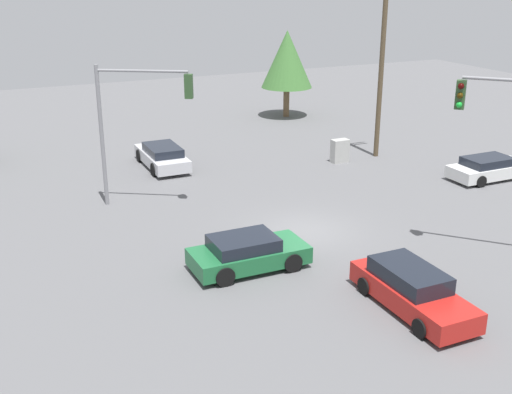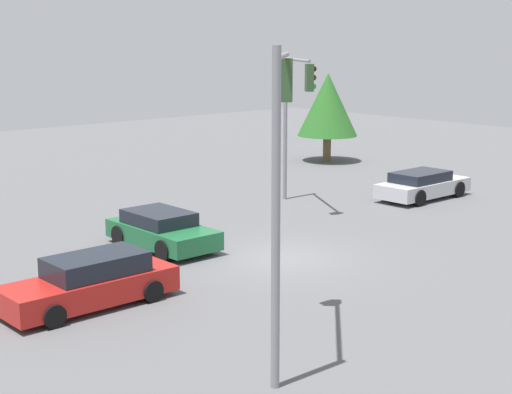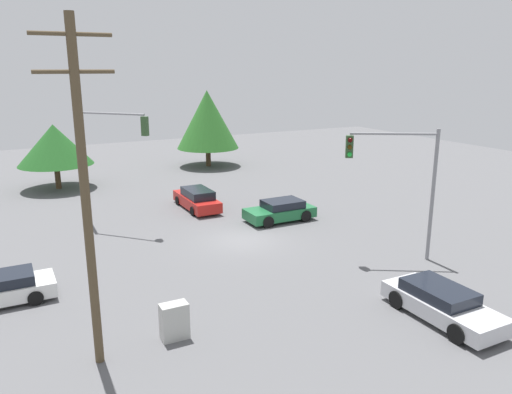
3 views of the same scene
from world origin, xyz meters
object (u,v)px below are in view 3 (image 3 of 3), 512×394
sedan_green (280,211)px  sedan_silver (442,303)px  traffic_signal_main (400,171)px  traffic_signal_cross (108,148)px  electrical_cabinet (174,321)px  sedan_red (197,199)px

sedan_green → sedan_silver: size_ratio=0.90×
sedan_silver → traffic_signal_main: (-2.67, -5.46, 3.81)m
sedan_green → traffic_signal_main: size_ratio=0.66×
sedan_silver → traffic_signal_cross: size_ratio=0.68×
traffic_signal_main → electrical_cabinet: size_ratio=4.91×
sedan_silver → traffic_signal_cross: 19.48m
traffic_signal_cross → sedan_red: bearing=60.3°
sedan_red → traffic_signal_cross: bearing=-166.5°
traffic_signal_main → electrical_cabinet: (12.05, 2.18, -3.78)m
sedan_silver → traffic_signal_cross: (8.56, -17.00, 4.13)m
sedan_green → sedan_red: sedan_red is taller
sedan_silver → electrical_cabinet: electrical_cabinet is taller
sedan_green → traffic_signal_cross: traffic_signal_cross is taller
sedan_green → sedan_red: 6.05m
sedan_red → traffic_signal_main: traffic_signal_main is taller
sedan_green → traffic_signal_main: traffic_signal_main is taller
sedan_silver → traffic_signal_main: 7.17m
sedan_silver → traffic_signal_main: traffic_signal_main is taller
sedan_red → electrical_cabinet: 16.52m
traffic_signal_main → traffic_signal_cross: bearing=-14.8°
traffic_signal_main → traffic_signal_cross: (11.23, -11.54, 0.32)m
sedan_silver → sedan_red: bearing=-81.6°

